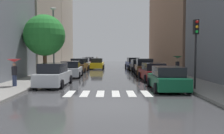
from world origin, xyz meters
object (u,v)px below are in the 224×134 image
(parked_car_left_sixth, at_px, (90,61))
(parked_car_right_fourth, at_px, (138,66))
(parked_car_left_nearest, at_px, (54,75))
(parked_car_left_fourth, at_px, (84,64))
(parked_car_left_second, at_px, (71,70))
(parked_car_right_second, at_px, (153,72))
(parked_car_right_fifth, at_px, (133,63))
(parked_car_left_fifth, at_px, (87,62))
(pedestrian_near_tree, at_px, (14,67))
(parked_car_left_third, at_px, (79,66))
(pedestrian_by_kerb, at_px, (177,62))
(parked_car_right_third, at_px, (144,67))
(taxi_midroad, at_px, (97,64))
(street_tree_left, at_px, (45,35))
(parked_car_right_nearest, at_px, (167,79))
(traffic_light_right_corner, at_px, (196,39))
(lamp_post_left, at_px, (54,36))

(parked_car_left_sixth, height_order, parked_car_right_fourth, parked_car_left_sixth)
(parked_car_left_nearest, relative_size, parked_car_left_fourth, 1.09)
(parked_car_left_second, relative_size, parked_car_right_second, 0.88)
(parked_car_left_second, relative_size, parked_car_right_fifth, 0.85)
(parked_car_left_fifth, distance_m, pedestrian_near_tree, 27.66)
(parked_car_left_fourth, xyz_separation_m, parked_car_right_second, (7.78, -16.40, -0.04))
(parked_car_right_second, distance_m, parked_car_right_fourth, 11.22)
(parked_car_left_third, relative_size, pedestrian_near_tree, 2.30)
(parked_car_right_fourth, height_order, parked_car_right_fifth, parked_car_right_fifth)
(parked_car_left_third, distance_m, pedestrian_by_kerb, 13.32)
(parked_car_right_second, relative_size, pedestrian_by_kerb, 2.34)
(parked_car_right_third, bearing_deg, parked_car_left_third, 62.25)
(parked_car_left_sixth, relative_size, parked_car_right_fourth, 1.11)
(parked_car_left_sixth, xyz_separation_m, pedestrian_by_kerb, (10.27, -27.80, 0.78))
(parked_car_left_sixth, relative_size, taxi_midroad, 1.04)
(street_tree_left, bearing_deg, parked_car_right_fourth, 42.20)
(parked_car_right_fourth, distance_m, taxi_midroad, 7.17)
(parked_car_left_fourth, bearing_deg, parked_car_right_fifth, -86.82)
(parked_car_left_nearest, bearing_deg, street_tree_left, 22.74)
(parked_car_right_nearest, bearing_deg, pedestrian_near_tree, 86.33)
(pedestrian_near_tree, relative_size, pedestrian_by_kerb, 0.93)
(parked_car_left_nearest, xyz_separation_m, parked_car_left_fifth, (-0.02, 26.43, -0.02))
(parked_car_left_fifth, xyz_separation_m, taxi_midroad, (2.19, -7.47, 0.01))
(taxi_midroad, distance_m, pedestrian_near_tree, 20.60)
(parked_car_left_third, height_order, traffic_light_right_corner, traffic_light_right_corner)
(parked_car_left_fifth, xyz_separation_m, parked_car_right_nearest, (7.80, -28.41, -0.03))
(traffic_light_right_corner, bearing_deg, parked_car_right_fifth, 94.25)
(parked_car_left_second, xyz_separation_m, parked_car_left_third, (-0.06, 6.68, 0.05))
(parked_car_left_fourth, height_order, parked_car_left_fifth, parked_car_left_fourth)
(parked_car_right_second, bearing_deg, parked_car_right_nearest, 177.93)
(parked_car_right_nearest, relative_size, traffic_light_right_corner, 1.02)
(parked_car_left_nearest, height_order, pedestrian_near_tree, pedestrian_near_tree)
(pedestrian_by_kerb, height_order, traffic_light_right_corner, traffic_light_right_corner)
(parked_car_left_second, bearing_deg, parked_car_right_fifth, -30.01)
(parked_car_left_third, bearing_deg, lamp_post_left, 166.36)
(parked_car_left_nearest, height_order, traffic_light_right_corner, traffic_light_right_corner)
(parked_car_left_nearest, xyz_separation_m, parked_car_right_third, (7.83, 8.57, 0.06))
(parked_car_left_second, distance_m, lamp_post_left, 3.84)
(parked_car_right_third, bearing_deg, parked_car_right_nearest, -177.58)
(parked_car_left_fifth, bearing_deg, taxi_midroad, -164.50)
(parked_car_right_fourth, bearing_deg, pedestrian_by_kerb, -169.19)
(parked_car_left_sixth, xyz_separation_m, traffic_light_right_corner, (9.41, -34.71, 2.52))
(lamp_post_left, bearing_deg, parked_car_left_fourth, 82.67)
(parked_car_left_fifth, relative_size, parked_car_left_sixth, 0.97)
(parked_car_left_nearest, xyz_separation_m, parked_car_left_third, (0.16, 13.08, 0.02))
(parked_car_left_second, height_order, pedestrian_near_tree, pedestrian_near_tree)
(parked_car_left_third, distance_m, parked_car_right_second, 12.41)
(parked_car_left_fifth, xyz_separation_m, parked_car_right_fourth, (7.83, -11.90, -0.03))
(parked_car_right_nearest, distance_m, parked_car_right_fifth, 22.05)
(pedestrian_near_tree, bearing_deg, parked_car_right_fourth, 109.30)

